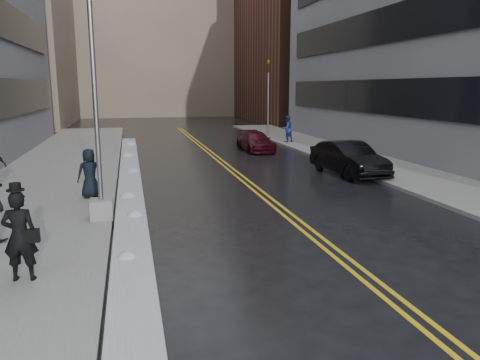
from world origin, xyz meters
TOP-DOWN VIEW (x-y plane):
  - ground at (0.00, 0.00)m, footprint 160.00×160.00m
  - sidewalk_west at (-5.75, 10.00)m, footprint 5.50×50.00m
  - sidewalk_east at (10.00, 10.00)m, footprint 4.00×50.00m
  - lane_line_left at (2.35, 10.00)m, footprint 0.12×50.00m
  - lane_line_right at (2.65, 10.00)m, footprint 0.12×50.00m
  - snow_ridge at (-2.45, 8.00)m, footprint 0.90×30.00m
  - building_east_far at (19.00, 42.00)m, footprint 14.00×20.00m
  - building_far at (2.00, 60.00)m, footprint 36.00×16.00m
  - lamppost at (-3.30, 2.00)m, footprint 0.65×0.65m
  - fire_hydrant at (9.00, 10.00)m, footprint 0.26×0.26m
  - traffic_signal at (8.50, 24.00)m, footprint 0.16×0.20m
  - pedestrian_fedora at (-4.65, -2.37)m, footprint 0.73×0.52m
  - pedestrian_c at (-3.83, 5.01)m, footprint 0.99×0.78m
  - pedestrian_east at (8.66, 19.72)m, footprint 1.12×1.01m
  - car_black at (7.50, 7.54)m, footprint 2.06×4.90m
  - car_maroon at (5.50, 16.70)m, footprint 1.91×4.31m

SIDE VIEW (x-z plane):
  - ground at x=0.00m, z-range 0.00..0.00m
  - lane_line_left at x=2.35m, z-range 0.00..0.01m
  - lane_line_right at x=2.65m, z-range 0.00..0.01m
  - sidewalk_west at x=-5.75m, z-range 0.00..0.15m
  - sidewalk_east at x=10.00m, z-range 0.00..0.15m
  - snow_ridge at x=-2.45m, z-range 0.00..0.34m
  - fire_hydrant at x=9.00m, z-range 0.18..0.91m
  - car_maroon at x=5.50m, z-range 0.00..1.23m
  - car_black at x=7.50m, z-range 0.00..1.57m
  - pedestrian_c at x=-3.83m, z-range 0.15..1.92m
  - pedestrian_fedora at x=-4.65m, z-range 0.15..2.04m
  - pedestrian_east at x=8.66m, z-range 0.15..2.05m
  - lamppost at x=-3.30m, z-range -1.28..6.35m
  - traffic_signal at x=8.50m, z-range 0.40..6.40m
  - building_far at x=2.00m, z-range 0.00..22.00m
  - building_east_far at x=19.00m, z-range 0.00..28.00m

